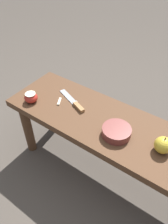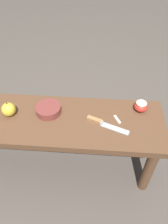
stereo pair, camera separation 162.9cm
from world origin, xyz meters
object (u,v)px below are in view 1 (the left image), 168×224
Objects in this scene: apple_whole at (163,145)px; bowl at (116,132)px; apple_cut at (31,97)px; knife at (75,103)px; wooden_bench at (108,133)px.

bowl is (-0.21, -0.03, -0.02)m from apple_whole.
apple_whole reaches higher than apple_cut.
knife is at bearing 29.27° from apple_cut.
apple_whole reaches higher than knife.
apple_cut is 0.53× the size of bowl.
wooden_bench is 8.24× the size of bowl.
apple_whole is (0.51, -0.03, 0.03)m from knife.
apple_whole is at bearing 8.89° from bowl.
apple_whole is 0.62× the size of bowl.
knife is 0.25m from apple_cut.
knife is at bearing 167.29° from bowl.
knife reaches higher than wooden_bench.
apple_cut is (-0.74, -0.09, -0.01)m from apple_whole.
apple_cut is at bearing -173.82° from bowl.
wooden_bench is at bearing 13.13° from apple_cut.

